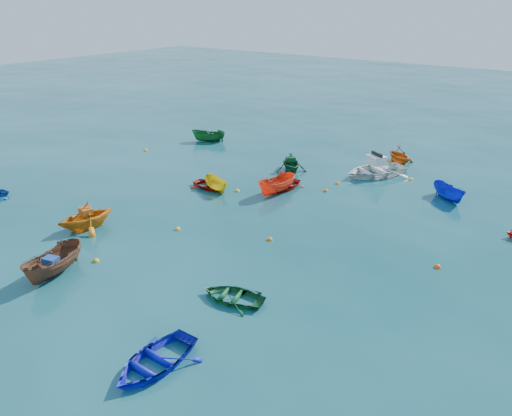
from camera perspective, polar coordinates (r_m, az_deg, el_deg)
The scene contains 26 objects.
ground at distance 26.14m, azimuth -6.58°, elevation -4.26°, with size 160.00×160.00×0.00m, color #093B42.
sampan_brown_mid at distance 25.16m, azimuth -21.88°, elevation -7.10°, with size 1.32×3.51×1.36m, color brown.
dinghy_blue_se at distance 18.67m, azimuth -11.44°, elevation -17.27°, with size 2.44×3.40×0.71m, color #0F15BF.
dinghy_orange_w at distance 29.42m, azimuth -18.72°, elevation -2.17°, with size 2.72×3.15×1.66m, color orange.
sampan_yellow_mid at distance 33.35m, azimuth -4.49°, elevation 2.04°, with size 0.97×2.59×1.00m, color gold.
dinghy_green_e at distance 21.66m, azimuth -2.66°, elevation -10.41°, with size 1.98×2.77×0.58m, color #135328.
dinghy_red_nw at distance 33.72m, azimuth -5.29°, elevation 2.25°, with size 1.96×2.74×0.57m, color #A8160E.
sampan_orange_n at distance 32.81m, azimuth 2.38°, elevation 1.73°, with size 1.23×3.27×1.27m, color #F53D17.
dinghy_green_n at distance 37.11m, azimuth 3.99°, elevation 4.26°, with size 2.34×2.71×1.43m, color #124E28.
sampan_blue_far at distance 34.05m, azimuth 21.08°, elevation 0.94°, with size 1.04×2.77×1.07m, color #0E1DB5.
dinghy_red_far at distance 33.66m, azimuth 3.36°, elevation 2.27°, with size 1.99×2.78×0.58m, color red.
dinghy_orange_far at distance 40.50m, azimuth 15.96°, elevation 5.04°, with size 2.30×2.67×1.40m, color orange.
sampan_green_far at distance 44.93m, azimuth -5.42°, elevation 7.58°, with size 1.11×2.95×1.14m, color #135320.
motorboat_white at distance 37.16m, azimuth 13.44°, elevation 3.70°, with size 3.42×4.78×1.59m, color white.
tarp_blue_a at distance 24.68m, azimuth -22.40°, elevation -5.57°, with size 0.65×0.49×0.32m, color navy.
tarp_orange_a at distance 29.04m, azimuth -18.88°, elevation -0.35°, with size 0.73×0.55×0.35m, color #C25313.
tarp_green_b at distance 36.93m, azimuth 3.99°, elevation 5.59°, with size 0.66×0.50×0.32m, color #11451D.
buoy_ye_a at distance 25.69m, azimuth -17.81°, elevation -5.84°, with size 0.32×0.32×0.32m, color gold.
buoy_or_b at distance 26.53m, azimuth 1.57°, elevation -3.67°, with size 0.31×0.31×0.31m, color orange.
buoy_ye_b at distance 42.99m, azimuth -12.50°, elevation 6.42°, with size 0.33×0.33×0.33m, color gold.
buoy_or_c at distance 33.40m, azimuth 7.97°, elevation 1.91°, with size 0.31×0.31×0.31m, color orange.
buoy_ye_c at distance 28.01m, azimuth -8.95°, elevation -2.45°, with size 0.31×0.31×0.31m, color yellow.
buoy_or_d at distance 25.49m, azimuth 20.01°, elevation -6.39°, with size 0.33×0.33×0.33m, color #F9500D.
buoy_ye_d at distance 33.10m, azimuth -2.16°, elevation 1.93°, with size 0.33×0.33×0.33m, color yellow.
buoy_or_e at distance 34.86m, azimuth 9.28°, elevation 2.75°, with size 0.31×0.31×0.31m, color orange.
buoy_ye_e at distance 36.81m, azimuth 17.29°, elevation 3.09°, with size 0.31×0.31×0.31m, color yellow.
Camera 1 is at (16.16, -16.71, 11.95)m, focal length 35.00 mm.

